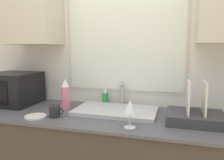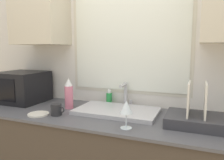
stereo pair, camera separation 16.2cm
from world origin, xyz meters
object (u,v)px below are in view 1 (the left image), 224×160
object	(u,v)px
microwave	(14,88)
soap_bottle	(105,98)
dish_rack	(195,115)
faucet	(122,92)
mug_near_sink	(55,111)
spray_bottle	(65,95)
wine_glass	(130,107)

from	to	relation	value
microwave	soap_bottle	xyz separation A→B (m)	(0.83, 0.20, -0.09)
soap_bottle	microwave	bearing A→B (deg)	-166.76
microwave	dish_rack	size ratio (longest dim) A/B	1.07
faucet	microwave	distance (m)	1.01
faucet	mug_near_sink	xyz separation A→B (m)	(-0.42, -0.44, -0.08)
faucet	spray_bottle	bearing A→B (deg)	-152.00
faucet	wine_glass	size ratio (longest dim) A/B	1.17
spray_bottle	wine_glass	distance (m)	0.67
microwave	mug_near_sink	size ratio (longest dim) A/B	3.59
soap_bottle	wine_glass	world-z (taller)	wine_glass
spray_bottle	wine_glass	bearing A→B (deg)	-24.43
microwave	wine_glass	bearing A→B (deg)	-15.58
dish_rack	faucet	bearing A→B (deg)	154.40
faucet	soap_bottle	xyz separation A→B (m)	(-0.16, 0.02, -0.07)
microwave	faucet	bearing A→B (deg)	10.29
dish_rack	mug_near_sink	xyz separation A→B (m)	(-1.01, -0.16, -0.01)
microwave	dish_rack	distance (m)	1.59
faucet	spray_bottle	size ratio (longest dim) A/B	0.82
faucet	wine_glass	bearing A→B (deg)	-71.08
spray_bottle	mug_near_sink	xyz separation A→B (m)	(0.02, -0.21, -0.08)
dish_rack	mug_near_sink	size ratio (longest dim) A/B	3.34
microwave	soap_bottle	bearing A→B (deg)	13.24
dish_rack	spray_bottle	world-z (taller)	dish_rack
spray_bottle	dish_rack	bearing A→B (deg)	-2.92
dish_rack	microwave	bearing A→B (deg)	176.31
faucet	soap_bottle	bearing A→B (deg)	174.55
faucet	soap_bottle	distance (m)	0.18
mug_near_sink	spray_bottle	bearing A→B (deg)	95.12
faucet	microwave	bearing A→B (deg)	-169.71
spray_bottle	mug_near_sink	world-z (taller)	spray_bottle
microwave	spray_bottle	size ratio (longest dim) A/B	1.58
spray_bottle	wine_glass	xyz separation A→B (m)	(0.61, -0.28, 0.01)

